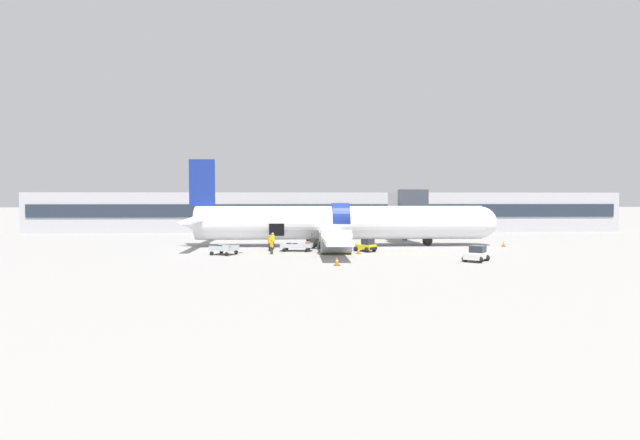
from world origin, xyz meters
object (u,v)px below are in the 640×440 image
object	(u,v)px
airplane	(336,223)
ground_crew_loader_a	(270,242)
baggage_tug_mid	(366,246)
ground_crew_loader_b	(272,246)
baggage_cart_loading	(298,247)
ground_crew_driver	(273,241)
baggage_tug_lead	(476,255)
baggage_cart_queued	(225,250)
ground_crew_supervisor	(321,241)

from	to	relation	value
airplane	ground_crew_loader_a	distance (m)	9.29
airplane	baggage_tug_mid	distance (m)	6.98
baggage_tug_mid	ground_crew_loader_b	xyz separation A→B (m)	(-9.77, -2.16, 0.24)
baggage_cart_loading	ground_crew_driver	xyz separation A→B (m)	(-2.75, 1.96, 0.51)
baggage_cart_loading	ground_crew_loader_b	size ratio (longest dim) A/B	2.82
airplane	baggage_tug_lead	bearing A→B (deg)	-52.12
ground_crew_loader_a	ground_crew_loader_b	distance (m)	3.09
airplane	baggage_tug_lead	size ratio (longest dim) A/B	12.66
baggage_cart_queued	ground_crew_supervisor	distance (m)	11.05
ground_crew_driver	ground_crew_loader_a	bearing A→B (deg)	-95.81
baggage_tug_mid	baggage_cart_queued	xyz separation A→B (m)	(-14.43, -2.29, -0.11)
baggage_tug_lead	ground_crew_loader_b	size ratio (longest dim) A/B	1.91
ground_crew_loader_a	ground_crew_driver	size ratio (longest dim) A/B	0.96
ground_crew_loader_a	ground_crew_driver	distance (m)	1.87
ground_crew_loader_a	baggage_cart_loading	bearing A→B (deg)	-1.88
airplane	baggage_cart_queued	xyz separation A→B (m)	(-11.82, -8.42, -2.19)
airplane	ground_crew_loader_a	size ratio (longest dim) A/B	21.35
baggage_tug_mid	ground_crew_driver	bearing A→B (deg)	164.40
ground_crew_loader_b	baggage_cart_loading	bearing A→B (deg)	48.55
airplane	ground_crew_loader_b	world-z (taller)	airplane
baggage_tug_lead	ground_crew_loader_a	xyz separation A→B (m)	(-18.84, 9.37, 0.33)
airplane	baggage_cart_loading	xyz separation A→B (m)	(-4.54, -5.32, -2.20)
baggage_tug_mid	baggage_cart_loading	size ratio (longest dim) A/B	0.58
baggage_cart_queued	ground_crew_loader_a	bearing A→B (deg)	36.40
ground_crew_loader_b	ground_crew_driver	distance (m)	4.93
baggage_cart_loading	baggage_cart_queued	distance (m)	7.91
baggage_tug_mid	ground_crew_driver	world-z (taller)	ground_crew_driver
ground_crew_loader_b	airplane	bearing A→B (deg)	49.19
ground_crew_loader_a	baggage_tug_mid	bearing A→B (deg)	-5.11
baggage_tug_lead	baggage_cart_queued	world-z (taller)	baggage_tug_lead
baggage_cart_loading	ground_crew_loader_a	xyz separation A→B (m)	(-2.94, 0.10, 0.47)
ground_crew_supervisor	baggage_cart_loading	bearing A→B (deg)	-141.56
airplane	ground_crew_supervisor	bearing A→B (deg)	-121.28
baggage_cart_loading	ground_crew_supervisor	bearing A→B (deg)	38.44
ground_crew_loader_a	ground_crew_supervisor	distance (m)	5.78
airplane	baggage_tug_lead	xyz separation A→B (m)	(11.36, -14.60, -2.06)
baggage_tug_lead	baggage_cart_loading	xyz separation A→B (m)	(-15.89, 9.28, -0.14)
airplane	ground_crew_driver	distance (m)	8.21
baggage_tug_lead	baggage_tug_mid	bearing A→B (deg)	135.92
ground_crew_loader_b	ground_crew_driver	world-z (taller)	ground_crew_driver
baggage_cart_loading	ground_crew_loader_b	bearing A→B (deg)	-131.45
airplane	baggage_tug_lead	distance (m)	18.61
baggage_tug_lead	ground_crew_driver	size ratio (longest dim) A/B	1.62
baggage_cart_loading	ground_crew_driver	size ratio (longest dim) A/B	2.38
ground_crew_driver	baggage_tug_mid	bearing A→B (deg)	-15.60
baggage_cart_queued	ground_crew_loader_a	size ratio (longest dim) A/B	1.95
baggage_cart_loading	ground_crew_loader_a	world-z (taller)	ground_crew_loader_a
ground_crew_loader_a	ground_crew_supervisor	world-z (taller)	ground_crew_loader_a
ground_crew_loader_a	ground_crew_supervisor	size ratio (longest dim) A/B	1.03
baggage_tug_mid	ground_crew_supervisor	distance (m)	5.42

